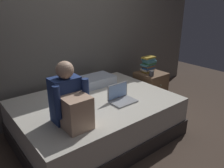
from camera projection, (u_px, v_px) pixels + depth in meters
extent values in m
plane|color=#47382D|center=(122.00, 139.00, 2.94)|extent=(8.00, 8.00, 0.00)
cube|color=slate|center=(71.00, 27.00, 3.34)|extent=(5.60, 0.10, 2.70)
cube|color=#332D2B|center=(96.00, 128.00, 3.01)|extent=(2.00, 1.50, 0.21)
cube|color=beige|center=(96.00, 111.00, 2.91)|extent=(1.96, 1.46, 0.32)
cube|color=brown|center=(150.00, 89.00, 3.86)|extent=(0.44, 0.44, 0.58)
sphere|color=gray|center=(161.00, 85.00, 3.65)|extent=(0.04, 0.04, 0.04)
cube|color=navy|center=(66.00, 99.00, 2.30)|extent=(0.30, 0.20, 0.48)
sphere|color=tan|center=(65.00, 70.00, 2.16)|extent=(0.18, 0.18, 0.18)
cube|color=tan|center=(77.00, 113.00, 2.17)|extent=(0.26, 0.24, 0.34)
cylinder|color=navy|center=(57.00, 103.00, 2.08)|extent=(0.07, 0.07, 0.34)
cylinder|color=navy|center=(86.00, 94.00, 2.27)|extent=(0.07, 0.07, 0.34)
cube|color=#9EA0A5|center=(123.00, 102.00, 2.78)|extent=(0.32, 0.22, 0.02)
cube|color=#9EA0A5|center=(118.00, 91.00, 2.83)|extent=(0.32, 0.01, 0.20)
cube|color=#8CB2EA|center=(118.00, 91.00, 2.82)|extent=(0.29, 0.00, 0.18)
cube|color=silver|center=(95.00, 81.00, 3.34)|extent=(0.56, 0.36, 0.13)
cube|color=gold|center=(148.00, 71.00, 3.79)|extent=(0.19, 0.13, 0.03)
cube|color=beige|center=(148.00, 69.00, 3.78)|extent=(0.22, 0.14, 0.03)
cube|color=#284C84|center=(148.00, 68.00, 3.74)|extent=(0.19, 0.12, 0.03)
cube|color=brown|center=(148.00, 66.00, 3.74)|extent=(0.18, 0.13, 0.03)
cube|color=teal|center=(148.00, 65.00, 3.74)|extent=(0.23, 0.15, 0.03)
cube|color=#387042|center=(149.00, 63.00, 3.73)|extent=(0.18, 0.15, 0.03)
cube|color=teal|center=(150.00, 61.00, 3.72)|extent=(0.19, 0.15, 0.03)
cube|color=teal|center=(148.00, 59.00, 3.71)|extent=(0.18, 0.16, 0.04)
cube|color=gold|center=(149.00, 57.00, 3.69)|extent=(0.23, 0.13, 0.03)
cylinder|color=#3D3D42|center=(152.00, 73.00, 3.57)|extent=(0.08, 0.08, 0.09)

